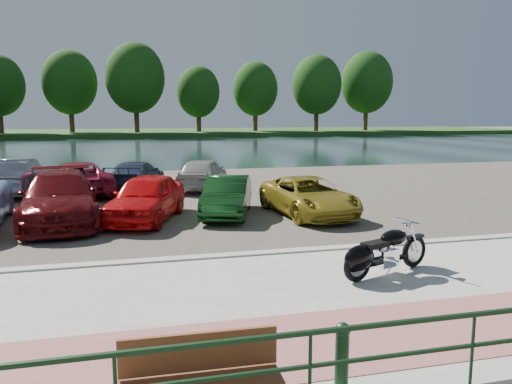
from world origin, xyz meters
TOP-DOWN VIEW (x-y plane):
  - ground at (0.00, 0.00)m, footprint 200.00×200.00m
  - promenade at (0.00, -1.00)m, footprint 60.00×6.00m
  - pink_path at (0.00, -2.50)m, footprint 60.00×2.00m
  - kerb at (0.00, 2.00)m, footprint 60.00×0.30m
  - parking_lot at (0.00, 11.00)m, footprint 60.00×18.00m
  - river at (0.00, 40.00)m, footprint 120.00×40.00m
  - far_bank at (0.00, 72.00)m, footprint 120.00×24.00m
  - railing at (0.00, -4.00)m, footprint 24.04×0.05m
  - bollards at (-1.67, -3.70)m, footprint 10.68×0.18m
  - far_trees at (4.36, 65.79)m, footprint 70.25×10.68m
  - motorcycle at (0.86, -0.09)m, footprint 2.24×1.08m
  - park_bench at (-3.11, -3.50)m, footprint 1.81×0.50m
  - car_3 at (-5.89, 6.84)m, footprint 2.61×5.40m
  - car_4 at (-3.40, 6.61)m, footprint 2.95×4.44m
  - car_5 at (-0.87, 6.75)m, footprint 2.36×3.98m
  - car_6 at (1.66, 6.17)m, footprint 2.42×4.54m
  - car_9 at (-8.32, 12.86)m, footprint 1.80×4.53m
  - car_10 at (-5.90, 12.15)m, footprint 3.28×5.20m
  - car_11 at (-3.64, 12.88)m, footprint 2.76×4.57m
  - car_12 at (-0.86, 12.50)m, footprint 2.91×4.33m

SIDE VIEW (x-z plane):
  - ground at x=0.00m, z-range 0.00..0.00m
  - river at x=0.00m, z-range 0.00..0.00m
  - parking_lot at x=0.00m, z-range 0.00..0.04m
  - promenade at x=0.00m, z-range 0.00..0.10m
  - kerb at x=0.00m, z-range 0.00..0.14m
  - pink_path at x=0.00m, z-range 0.10..0.11m
  - far_bank at x=0.00m, z-range 0.00..0.60m
  - park_bench at x=-3.11m, z-range 0.07..0.79m
  - bollards at x=-1.67m, z-range 0.14..0.95m
  - motorcycle at x=0.86m, z-range 0.04..1.09m
  - car_6 at x=1.66m, z-range 0.04..1.26m
  - car_5 at x=-0.87m, z-range 0.04..1.28m
  - car_11 at x=-3.64m, z-range 0.04..1.28m
  - car_10 at x=-5.90m, z-range 0.04..1.38m
  - car_12 at x=-0.86m, z-range 0.04..1.41m
  - car_4 at x=-3.40m, z-range 0.04..1.45m
  - car_9 at x=-8.32m, z-range 0.04..1.50m
  - railing at x=0.00m, z-range 0.33..1.24m
  - car_3 at x=-5.89m, z-range 0.04..1.56m
  - far_trees at x=4.36m, z-range 1.23..13.75m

